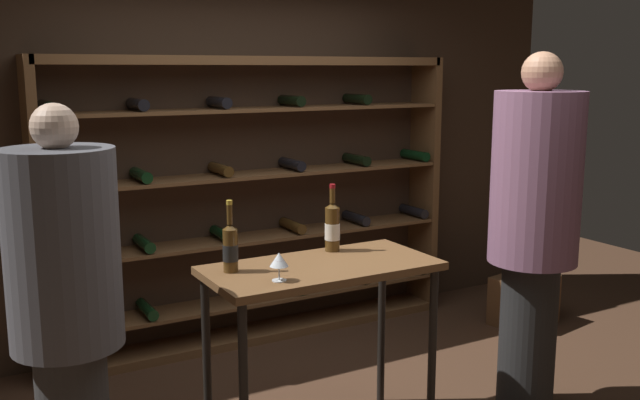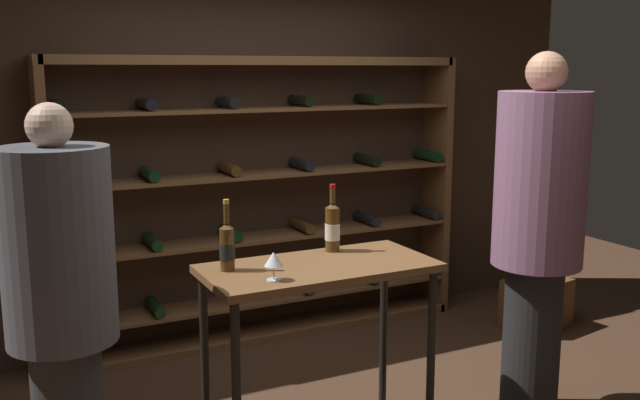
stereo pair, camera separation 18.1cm
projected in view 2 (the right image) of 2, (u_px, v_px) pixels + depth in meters
back_wall at (240, 139)px, 5.18m from camera, size 5.78×0.10×2.90m
wine_rack at (267, 202)px, 5.13m from camera, size 3.04×0.32×2.04m
tasting_table at (319, 288)px, 3.63m from camera, size 1.18×0.57×0.98m
person_guest_plum_blouse at (61, 293)px, 3.08m from camera, size 0.47×0.47×1.82m
person_guest_khaki at (538, 221)px, 3.93m from camera, size 0.50×0.51×2.05m
wine_crate at (536, 303)px, 5.45m from camera, size 0.53×0.42×0.38m
wine_bottle_amber_reserve at (227, 246)px, 3.48m from camera, size 0.08×0.08×0.36m
wine_bottle_red_label at (332, 227)px, 3.85m from camera, size 0.08×0.08×0.37m
wine_glass_stemmed_right at (273, 260)px, 3.32m from camera, size 0.09×0.09×0.14m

